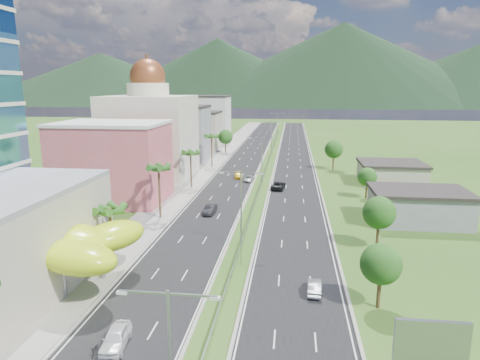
% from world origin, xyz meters
% --- Properties ---
extents(ground, '(500.00, 500.00, 0.00)m').
position_xyz_m(ground, '(0.00, 0.00, 0.00)').
color(ground, '#2D5119').
rests_on(ground, ground).
extents(road_left, '(11.00, 260.00, 0.04)m').
position_xyz_m(road_left, '(-7.50, 90.00, 0.02)').
color(road_left, black).
rests_on(road_left, ground).
extents(road_right, '(11.00, 260.00, 0.04)m').
position_xyz_m(road_right, '(7.50, 90.00, 0.02)').
color(road_right, black).
rests_on(road_right, ground).
extents(sidewalk_left, '(7.00, 260.00, 0.12)m').
position_xyz_m(sidewalk_left, '(-17.00, 90.00, 0.06)').
color(sidewalk_left, gray).
rests_on(sidewalk_left, ground).
extents(median_guardrail, '(0.10, 216.06, 0.76)m').
position_xyz_m(median_guardrail, '(0.00, 71.99, 0.62)').
color(median_guardrail, gray).
rests_on(median_guardrail, ground).
extents(streetlight_median_a, '(6.04, 0.25, 11.00)m').
position_xyz_m(streetlight_median_a, '(0.00, -25.00, 6.75)').
color(streetlight_median_a, gray).
rests_on(streetlight_median_a, ground).
extents(streetlight_median_b, '(6.04, 0.25, 11.00)m').
position_xyz_m(streetlight_median_b, '(0.00, 10.00, 6.75)').
color(streetlight_median_b, gray).
rests_on(streetlight_median_b, ground).
extents(streetlight_median_c, '(6.04, 0.25, 11.00)m').
position_xyz_m(streetlight_median_c, '(0.00, 50.00, 6.75)').
color(streetlight_median_c, gray).
rests_on(streetlight_median_c, ground).
extents(streetlight_median_d, '(6.04, 0.25, 11.00)m').
position_xyz_m(streetlight_median_d, '(0.00, 95.00, 6.75)').
color(streetlight_median_d, gray).
rests_on(streetlight_median_d, ground).
extents(streetlight_median_e, '(6.04, 0.25, 11.00)m').
position_xyz_m(streetlight_median_e, '(0.00, 140.00, 6.75)').
color(streetlight_median_e, gray).
rests_on(streetlight_median_e, ground).
extents(lime_canopy, '(18.00, 15.00, 7.40)m').
position_xyz_m(lime_canopy, '(-20.00, -4.00, 4.99)').
color(lime_canopy, '#BBDF15').
rests_on(lime_canopy, ground).
extents(pink_shophouse, '(20.00, 15.00, 15.00)m').
position_xyz_m(pink_shophouse, '(-28.00, 32.00, 7.50)').
color(pink_shophouse, '#C85255').
rests_on(pink_shophouse, ground).
extents(domed_building, '(20.00, 20.00, 28.70)m').
position_xyz_m(domed_building, '(-28.00, 55.00, 11.35)').
color(domed_building, beige).
rests_on(domed_building, ground).
extents(midrise_grey, '(16.00, 15.00, 16.00)m').
position_xyz_m(midrise_grey, '(-27.00, 80.00, 8.00)').
color(midrise_grey, gray).
rests_on(midrise_grey, ground).
extents(midrise_beige, '(16.00, 15.00, 13.00)m').
position_xyz_m(midrise_beige, '(-27.00, 102.00, 6.50)').
color(midrise_beige, '#B1A591').
rests_on(midrise_beige, ground).
extents(midrise_white, '(16.00, 15.00, 18.00)m').
position_xyz_m(midrise_white, '(-27.00, 125.00, 9.00)').
color(midrise_white, silver).
rests_on(midrise_white, ground).
extents(billboard, '(5.20, 0.35, 6.20)m').
position_xyz_m(billboard, '(17.00, -18.00, 4.42)').
color(billboard, gray).
rests_on(billboard, ground).
extents(shed_near, '(15.00, 10.00, 5.00)m').
position_xyz_m(shed_near, '(28.00, 25.00, 2.50)').
color(shed_near, gray).
rests_on(shed_near, ground).
extents(shed_far, '(14.00, 12.00, 4.40)m').
position_xyz_m(shed_far, '(30.00, 55.00, 2.20)').
color(shed_far, '#B1A591').
rests_on(shed_far, ground).
extents(palm_tree_b, '(3.60, 3.60, 8.10)m').
position_xyz_m(palm_tree_b, '(-15.50, 2.00, 7.06)').
color(palm_tree_b, '#47301C').
rests_on(palm_tree_b, ground).
extents(palm_tree_c, '(3.60, 3.60, 9.60)m').
position_xyz_m(palm_tree_c, '(-15.50, 22.00, 8.50)').
color(palm_tree_c, '#47301C').
rests_on(palm_tree_c, ground).
extents(palm_tree_d, '(3.60, 3.60, 8.60)m').
position_xyz_m(palm_tree_d, '(-15.50, 45.00, 7.54)').
color(palm_tree_d, '#47301C').
rests_on(palm_tree_d, ground).
extents(palm_tree_e, '(3.60, 3.60, 9.40)m').
position_xyz_m(palm_tree_e, '(-15.50, 70.00, 8.31)').
color(palm_tree_e, '#47301C').
rests_on(palm_tree_e, ground).
extents(leafy_tree_lfar, '(4.90, 4.90, 8.05)m').
position_xyz_m(leafy_tree_lfar, '(-15.50, 95.00, 5.58)').
color(leafy_tree_lfar, '#47301C').
rests_on(leafy_tree_lfar, ground).
extents(leafy_tree_ra, '(4.20, 4.20, 6.90)m').
position_xyz_m(leafy_tree_ra, '(16.00, -5.00, 4.78)').
color(leafy_tree_ra, '#47301C').
rests_on(leafy_tree_ra, ground).
extents(leafy_tree_rb, '(4.55, 4.55, 7.47)m').
position_xyz_m(leafy_tree_rb, '(19.00, 12.00, 5.18)').
color(leafy_tree_rb, '#47301C').
rests_on(leafy_tree_rb, ground).
extents(leafy_tree_rc, '(3.85, 3.85, 6.33)m').
position_xyz_m(leafy_tree_rc, '(22.00, 40.00, 4.37)').
color(leafy_tree_rc, '#47301C').
rests_on(leafy_tree_rc, ground).
extents(leafy_tree_rd, '(4.90, 4.90, 8.05)m').
position_xyz_m(leafy_tree_rd, '(18.00, 70.00, 5.58)').
color(leafy_tree_rd, '#47301C').
rests_on(leafy_tree_rd, ground).
extents(mountain_ridge, '(860.00, 140.00, 90.00)m').
position_xyz_m(mountain_ridge, '(60.00, 450.00, 0.00)').
color(mountain_ridge, black).
rests_on(mountain_ridge, ground).
extents(car_white_near_left, '(2.51, 5.07, 1.66)m').
position_xyz_m(car_white_near_left, '(-8.03, -14.81, 0.87)').
color(car_white_near_left, white).
rests_on(car_white_near_left, road_left).
extents(car_dark_left, '(1.97, 4.87, 1.57)m').
position_xyz_m(car_dark_left, '(-7.46, 25.39, 0.83)').
color(car_dark_left, black).
rests_on(car_dark_left, road_left).
extents(car_silver_mid_left, '(2.39, 4.73, 1.28)m').
position_xyz_m(car_silver_mid_left, '(-3.20, 52.54, 0.68)').
color(car_silver_mid_left, '#9DA1A4').
rests_on(car_silver_mid_left, road_left).
extents(car_yellow_far_left, '(2.59, 4.93, 1.36)m').
position_xyz_m(car_yellow_far_left, '(-6.25, 56.07, 0.72)').
color(car_yellow_far_left, yellow).
rests_on(car_yellow_far_left, road_left).
extents(car_silver_right, '(1.65, 4.20, 1.36)m').
position_xyz_m(car_silver_right, '(9.64, -2.62, 0.72)').
color(car_silver_right, '#9FA2A7').
rests_on(car_silver_right, road_right).
extents(car_dark_far_right, '(3.39, 6.09, 1.61)m').
position_xyz_m(car_dark_far_right, '(4.01, 45.67, 0.85)').
color(car_dark_far_right, black).
rests_on(car_dark_far_right, road_right).
extents(motorcycle, '(0.79, 1.76, 1.08)m').
position_xyz_m(motorcycle, '(-9.40, -16.05, 0.58)').
color(motorcycle, black).
rests_on(motorcycle, road_left).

